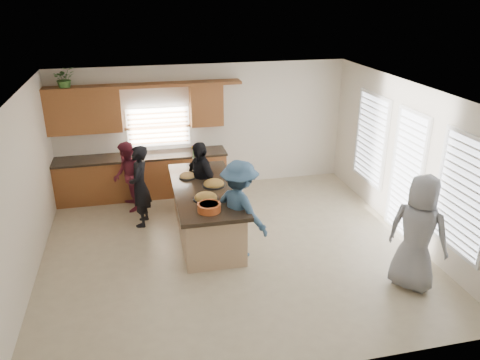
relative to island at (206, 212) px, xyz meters
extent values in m
plane|color=#C3B491|center=(0.34, -0.63, -0.45)|extent=(6.50, 6.50, 0.00)
cube|color=silver|center=(0.34, 2.37, 0.95)|extent=(6.50, 0.02, 2.80)
cube|color=silver|center=(0.34, -3.63, 0.95)|extent=(6.50, 0.02, 2.80)
cube|color=silver|center=(-2.91, -0.63, 0.95)|extent=(0.02, 6.00, 2.80)
cube|color=silver|center=(3.59, -0.63, 0.95)|extent=(0.02, 6.00, 2.80)
cube|color=white|center=(0.34, -0.63, 2.35)|extent=(6.50, 6.00, 0.02)
cube|color=#915A2A|center=(-1.08, 2.06, 0.00)|extent=(3.65, 0.62, 0.90)
cube|color=black|center=(-1.08, 2.06, 0.47)|extent=(3.70, 0.65, 0.05)
cube|color=#915A2A|center=(-2.16, 2.19, 1.50)|extent=(1.50, 0.36, 0.90)
cube|color=#915A2A|center=(0.39, 2.19, 1.50)|extent=(0.70, 0.36, 0.90)
cube|color=#915A2A|center=(-0.88, 2.19, 1.98)|extent=(4.05, 0.40, 0.06)
cube|color=brown|center=(-0.66, 2.33, 1.02)|extent=(1.35, 0.08, 0.85)
cube|color=white|center=(3.56, 0.67, 0.97)|extent=(0.06, 1.10, 1.75)
cube|color=white|center=(3.56, -0.73, 0.72)|extent=(0.06, 0.85, 2.25)
cube|color=white|center=(3.56, -2.23, 0.97)|extent=(0.06, 1.10, 1.75)
cube|color=tan|center=(0.00, 0.00, -0.01)|extent=(1.03, 2.51, 0.88)
cube|color=black|center=(0.00, 0.00, 0.46)|extent=(1.18, 2.71, 0.07)
cube|color=black|center=(0.00, 0.00, -0.41)|extent=(0.95, 2.43, 0.08)
cylinder|color=black|center=(-0.07, -0.49, 0.51)|extent=(0.44, 0.44, 0.02)
ellipsoid|color=#A47D33|center=(-0.07, -0.49, 0.53)|extent=(0.39, 0.39, 0.18)
cylinder|color=black|center=(0.17, 0.07, 0.51)|extent=(0.42, 0.42, 0.02)
ellipsoid|color=#A47D33|center=(0.17, 0.07, 0.53)|extent=(0.38, 0.38, 0.17)
cylinder|color=black|center=(-0.25, 0.58, 0.51)|extent=(0.34, 0.34, 0.02)
ellipsoid|color=tan|center=(-0.25, 0.58, 0.53)|extent=(0.30, 0.30, 0.14)
cylinder|color=#BC5022|center=(-0.09, -0.95, 0.56)|extent=(0.38, 0.38, 0.13)
cylinder|color=beige|center=(-0.09, -0.95, 0.61)|extent=(0.31, 0.31, 0.04)
cylinder|color=white|center=(0.34, -0.81, 0.54)|extent=(0.09, 0.09, 0.09)
cylinder|color=#A78AC8|center=(0.05, 0.74, 0.53)|extent=(0.22, 0.22, 0.06)
cylinder|color=silver|center=(-0.01, 1.25, 0.57)|extent=(0.13, 0.13, 0.14)
imported|color=#437830|center=(-2.44, 2.19, 2.18)|extent=(0.51, 0.47, 0.47)
imported|color=black|center=(-1.16, 0.69, 0.35)|extent=(0.49, 0.65, 1.61)
imported|color=maroon|center=(-1.39, 1.43, 0.27)|extent=(0.63, 0.77, 1.45)
imported|color=black|center=(-0.01, 0.56, 0.37)|extent=(0.75, 1.04, 1.65)
imported|color=#32506D|center=(0.44, -0.84, 0.41)|extent=(1.16, 1.28, 1.73)
imported|color=gray|center=(2.83, -2.33, 0.47)|extent=(1.02, 1.07, 1.84)
camera|label=1|loc=(-1.13, -7.70, 3.87)|focal=35.00mm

